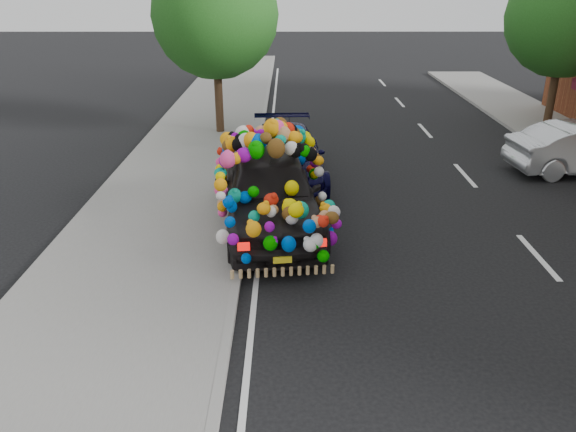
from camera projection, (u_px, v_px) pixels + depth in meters
name	position (u px, v px, depth m)	size (l,w,h in m)	color
ground	(358.00, 257.00, 11.24)	(100.00, 100.00, 0.00)	black
sidewalk	(144.00, 254.00, 11.21)	(4.00, 60.00, 0.12)	gray
kerb	(241.00, 254.00, 11.21)	(0.15, 60.00, 0.13)	gray
lane_markings	(538.00, 256.00, 11.24)	(6.00, 50.00, 0.01)	silver
tree_near_sidewalk	(215.00, 15.00, 18.38)	(4.20, 4.20, 6.13)	#332114
tree_far_b	(566.00, 18.00, 18.91)	(4.00, 4.00, 5.90)	#332114
plush_art_car	(270.00, 175.00, 12.12)	(2.96, 5.47, 2.37)	black
navy_sedan	(286.00, 157.00, 15.09)	(1.97, 4.85, 1.41)	black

